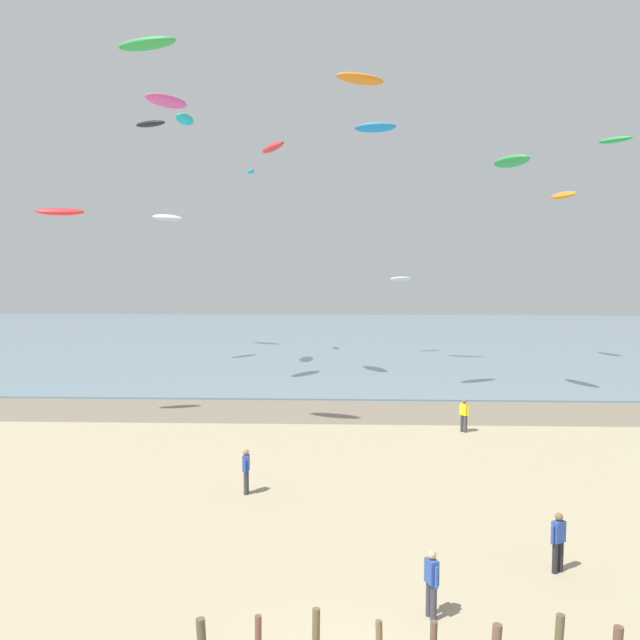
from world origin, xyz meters
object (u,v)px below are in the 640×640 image
(kite_aloft_5, at_px, (615,140))
(kite_aloft_8, at_px, (401,279))
(person_left_flank, at_px, (432,582))
(kite_aloft_9, at_px, (251,172))
(person_nearest_camera, at_px, (246,470))
(kite_aloft_4, at_px, (60,211))
(person_by_waterline, at_px, (558,541))
(kite_aloft_7, at_px, (185,119))
(kite_aloft_3, at_px, (511,161))
(kite_aloft_1, at_px, (147,44))
(kite_aloft_2, at_px, (150,124))
(kite_aloft_10, at_px, (375,127))
(kite_aloft_12, at_px, (168,218))
(kite_aloft_0, at_px, (360,79))
(kite_aloft_13, at_px, (273,147))
(kite_aloft_11, at_px, (563,195))
(kite_aloft_6, at_px, (166,101))
(person_right_flank, at_px, (464,414))

(kite_aloft_5, xyz_separation_m, kite_aloft_8, (-19.52, -0.62, -12.73))
(person_left_flank, height_order, kite_aloft_9, kite_aloft_9)
(kite_aloft_5, relative_size, kite_aloft_9, 1.67)
(person_nearest_camera, relative_size, kite_aloft_4, 0.69)
(kite_aloft_9, bearing_deg, kite_aloft_8, -89.41)
(person_by_waterline, distance_m, kite_aloft_9, 47.85)
(kite_aloft_7, height_order, kite_aloft_9, kite_aloft_7)
(person_nearest_camera, xyz_separation_m, kite_aloft_3, (13.91, 17.98, 13.99))
(kite_aloft_3, bearing_deg, kite_aloft_1, -77.50)
(kite_aloft_2, xyz_separation_m, kite_aloft_8, (23.28, 0.03, -14.35))
(kite_aloft_3, height_order, kite_aloft_10, kite_aloft_10)
(person_nearest_camera, relative_size, kite_aloft_7, 0.49)
(person_left_flank, distance_m, kite_aloft_12, 45.73)
(kite_aloft_1, bearing_deg, kite_aloft_3, -127.22)
(kite_aloft_2, relative_size, kite_aloft_10, 1.02)
(kite_aloft_9, bearing_deg, person_by_waterline, -169.47)
(kite_aloft_3, bearing_deg, kite_aloft_0, -103.26)
(kite_aloft_2, height_order, kite_aloft_8, kite_aloft_2)
(kite_aloft_0, distance_m, kite_aloft_13, 9.18)
(person_nearest_camera, relative_size, kite_aloft_1, 0.56)
(kite_aloft_4, relative_size, kite_aloft_8, 1.10)
(kite_aloft_7, bearing_deg, kite_aloft_9, -22.23)
(kite_aloft_10, bearing_deg, kite_aloft_2, -7.88)
(kite_aloft_1, xyz_separation_m, kite_aloft_11, (27.33, 27.82, -4.01))
(kite_aloft_12, bearing_deg, kite_aloft_10, -58.61)
(kite_aloft_3, distance_m, kite_aloft_13, 16.30)
(kite_aloft_3, height_order, kite_aloft_13, kite_aloft_13)
(person_nearest_camera, bearing_deg, kite_aloft_7, 107.25)
(kite_aloft_0, relative_size, kite_aloft_8, 1.47)
(kite_aloft_2, height_order, kite_aloft_10, kite_aloft_2)
(person_nearest_camera, distance_m, kite_aloft_6, 28.09)
(kite_aloft_3, xyz_separation_m, kite_aloft_6, (-21.85, 1.85, 4.25))
(person_nearest_camera, distance_m, kite_aloft_4, 18.92)
(kite_aloft_4, xyz_separation_m, kite_aloft_8, (20.29, 27.83, -4.19))
(kite_aloft_8, height_order, kite_aloft_11, kite_aloft_11)
(person_by_waterline, relative_size, kite_aloft_11, 0.55)
(person_by_waterline, xyz_separation_m, person_left_flank, (-3.86, -2.60, 0.00))
(person_right_flank, bearing_deg, kite_aloft_9, 118.47)
(kite_aloft_3, bearing_deg, kite_aloft_4, -93.74)
(person_by_waterline, relative_size, kite_aloft_9, 0.87)
(kite_aloft_1, relative_size, kite_aloft_8, 1.36)
(kite_aloft_0, bearing_deg, kite_aloft_1, 17.05)
(kite_aloft_0, height_order, kite_aloft_12, kite_aloft_0)
(kite_aloft_7, height_order, kite_aloft_10, kite_aloft_7)
(person_left_flank, relative_size, kite_aloft_12, 0.56)
(person_by_waterline, bearing_deg, kite_aloft_5, 67.60)
(kite_aloft_3, height_order, kite_aloft_12, kite_aloft_3)
(kite_aloft_6, bearing_deg, kite_aloft_5, -30.84)
(person_left_flank, height_order, kite_aloft_1, kite_aloft_1)
(kite_aloft_0, bearing_deg, kite_aloft_5, -167.92)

